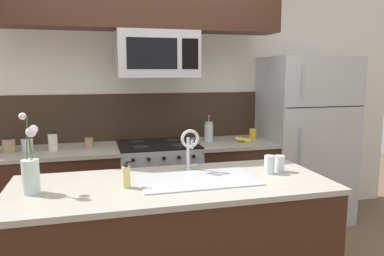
{
  "coord_description": "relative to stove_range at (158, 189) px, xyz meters",
  "views": [
    {
      "loc": [
        -0.59,
        -2.63,
        1.61
      ],
      "look_at": [
        0.18,
        0.27,
        1.16
      ],
      "focal_mm": 35.0,
      "sensor_mm": 36.0,
      "label": 1
    }
  ],
  "objects": [
    {
      "name": "rear_partition",
      "position": [
        0.3,
        0.38,
        0.84
      ],
      "size": [
        5.2,
        0.1,
        2.6
      ],
      "primitive_type": "cube",
      "color": "silver",
      "rests_on": "ground"
    },
    {
      "name": "splash_band",
      "position": [
        -0.0,
        0.32,
        0.69
      ],
      "size": [
        3.62,
        0.01,
        0.48
      ],
      "primitive_type": "cube",
      "color": "#332319",
      "rests_on": "rear_partition"
    },
    {
      "name": "back_counter_left",
      "position": [
        -0.9,
        0.0,
        -0.01
      ],
      "size": [
        1.07,
        0.65,
        0.91
      ],
      "color": "#381E14",
      "rests_on": "ground"
    },
    {
      "name": "back_counter_right",
      "position": [
        0.77,
        0.0,
        -0.01
      ],
      "size": [
        0.81,
        0.65,
        0.91
      ],
      "color": "#381E14",
      "rests_on": "ground"
    },
    {
      "name": "stove_range",
      "position": [
        0.0,
        0.0,
        0.0
      ],
      "size": [
        0.76,
        0.64,
        0.93
      ],
      "color": "#A8AAAF",
      "rests_on": "ground"
    },
    {
      "name": "microwave",
      "position": [
        0.0,
        -0.02,
        1.31
      ],
      "size": [
        0.74,
        0.4,
        0.42
      ],
      "color": "#A8AAAF"
    },
    {
      "name": "refrigerator",
      "position": [
        1.61,
        0.02,
        0.42
      ],
      "size": [
        0.9,
        0.74,
        1.77
      ],
      "color": "#A8AAAF",
      "rests_on": "ground"
    },
    {
      "name": "storage_jar_tall",
      "position": [
        -1.32,
        -0.01,
        0.52
      ],
      "size": [
        0.1,
        0.1,
        0.13
      ],
      "color": "#997F5B",
      "rests_on": "back_counter_left"
    },
    {
      "name": "storage_jar_medium",
      "position": [
        -1.18,
        0.03,
        0.51
      ],
      "size": [
        0.11,
        0.11,
        0.13
      ],
      "color": "silver",
      "rests_on": "back_counter_left"
    },
    {
      "name": "storage_jar_short",
      "position": [
        -0.95,
        -0.02,
        0.53
      ],
      "size": [
        0.08,
        0.08,
        0.17
      ],
      "color": "silver",
      "rests_on": "back_counter_left"
    },
    {
      "name": "storage_jar_squat",
      "position": [
        -0.64,
        0.03,
        0.5
      ],
      "size": [
        0.08,
        0.08,
        0.11
      ],
      "color": "#997F5B",
      "rests_on": "back_counter_left"
    },
    {
      "name": "banana_bunch",
      "position": [
        0.87,
        -0.06,
        0.47
      ],
      "size": [
        0.19,
        0.13,
        0.08
      ],
      "color": "yellow",
      "rests_on": "back_counter_right"
    },
    {
      "name": "french_press",
      "position": [
        0.54,
        0.06,
        0.55
      ],
      "size": [
        0.09,
        0.09,
        0.27
      ],
      "color": "silver",
      "rests_on": "back_counter_right"
    },
    {
      "name": "coffee_tin",
      "position": [
        1.02,
        0.05,
        0.5
      ],
      "size": [
        0.08,
        0.08,
        0.11
      ],
      "primitive_type": "cylinder",
      "color": "gold",
      "rests_on": "back_counter_right"
    },
    {
      "name": "island_counter",
      "position": [
        -0.12,
        -1.25,
        -0.01
      ],
      "size": [
        2.04,
        0.85,
        0.91
      ],
      "color": "#381E14",
      "rests_on": "ground"
    },
    {
      "name": "kitchen_sink",
      "position": [
        0.05,
        -1.25,
        0.38
      ],
      "size": [
        0.76,
        0.44,
        0.16
      ],
      "color": "#ADAFB5",
      "rests_on": "island_counter"
    },
    {
      "name": "sink_faucet",
      "position": [
        0.05,
        -1.03,
        0.65
      ],
      "size": [
        0.14,
        0.14,
        0.31
      ],
      "color": "#B7BABF",
      "rests_on": "island_counter"
    },
    {
      "name": "dish_soap_bottle",
      "position": [
        -0.41,
        -1.29,
        0.52
      ],
      "size": [
        0.06,
        0.05,
        0.16
      ],
      "color": "#DBCC75",
      "rests_on": "island_counter"
    },
    {
      "name": "drinking_glass",
      "position": [
        0.58,
        -1.22,
        0.51
      ],
      "size": [
        0.07,
        0.07,
        0.13
      ],
      "color": "silver",
      "rests_on": "island_counter"
    },
    {
      "name": "spare_glass",
      "position": [
        0.67,
        -1.19,
        0.51
      ],
      "size": [
        0.07,
        0.07,
        0.12
      ],
      "color": "silver",
      "rests_on": "island_counter"
    },
    {
      "name": "flower_vase",
      "position": [
        -0.95,
        -1.26,
        0.58
      ],
      "size": [
        0.1,
        0.12,
        0.47
      ],
      "color": "silver",
      "rests_on": "island_counter"
    }
  ]
}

